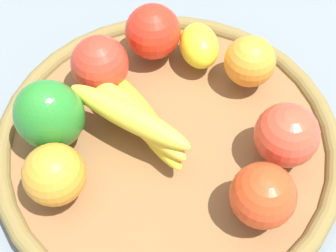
{
  "coord_description": "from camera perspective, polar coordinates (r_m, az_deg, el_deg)",
  "views": [
    {
      "loc": [
        0.31,
        -0.16,
        0.56
      ],
      "look_at": [
        0.0,
        0.0,
        0.06
      ],
      "focal_mm": 51.96,
      "sensor_mm": 36.0,
      "label": 1
    }
  ],
  "objects": [
    {
      "name": "ground_plane",
      "position": [
        0.66,
        0.0,
        -2.82
      ],
      "size": [
        2.4,
        2.4,
        0.0
      ],
      "primitive_type": "plane",
      "color": "slate",
      "rests_on": "ground"
    },
    {
      "name": "banana_bunch",
      "position": [
        0.6,
        -3.75,
        1.04
      ],
      "size": [
        0.18,
        0.12,
        0.06
      ],
      "color": "yellow",
      "rests_on": "basket"
    },
    {
      "name": "apple_3",
      "position": [
        0.69,
        -1.78,
        11.0
      ],
      "size": [
        0.11,
        0.11,
        0.08
      ],
      "primitive_type": "sphere",
      "rotation": [
        0.0,
        0.0,
        3.87
      ],
      "color": "red",
      "rests_on": "basket"
    },
    {
      "name": "apple_2",
      "position": [
        0.59,
        13.74,
        -1.04
      ],
      "size": [
        0.11,
        0.11,
        0.08
      ],
      "primitive_type": "sphere",
      "rotation": [
        0.0,
        0.0,
        3.65
      ],
      "color": "#DD462F",
      "rests_on": "basket"
    },
    {
      "name": "lemon_0",
      "position": [
        0.69,
        3.66,
        9.38
      ],
      "size": [
        0.08,
        0.07,
        0.05
      ],
      "primitive_type": "ellipsoid",
      "rotation": [
        0.0,
        0.0,
        2.88
      ],
      "color": "yellow",
      "rests_on": "basket"
    },
    {
      "name": "basket",
      "position": [
        0.64,
        0.0,
        -1.93
      ],
      "size": [
        0.45,
        0.45,
        0.04
      ],
      "color": "brown",
      "rests_on": "ground_plane"
    },
    {
      "name": "apple_1",
      "position": [
        0.55,
        11.07,
        -8.01
      ],
      "size": [
        0.1,
        0.1,
        0.07
      ],
      "primitive_type": "sphere",
      "rotation": [
        0.0,
        0.0,
        3.63
      ],
      "color": "red",
      "rests_on": "basket"
    },
    {
      "name": "orange_1",
      "position": [
        0.57,
        -13.19,
        -5.57
      ],
      "size": [
        0.1,
        0.1,
        0.07
      ],
      "primitive_type": "sphere",
      "rotation": [
        0.0,
        0.0,
        3.68
      ],
      "color": "orange",
      "rests_on": "basket"
    },
    {
      "name": "orange_0",
      "position": [
        0.66,
        9.58,
        7.48
      ],
      "size": [
        0.09,
        0.09,
        0.07
      ],
      "primitive_type": "sphere",
      "rotation": [
        0.0,
        0.0,
        4.25
      ],
      "color": "orange",
      "rests_on": "basket"
    },
    {
      "name": "bell_pepper",
      "position": [
        0.6,
        -13.74,
        1.2
      ],
      "size": [
        0.1,
        0.11,
        0.1
      ],
      "primitive_type": "ellipsoid",
      "rotation": [
        0.0,
        0.0,
        1.18
      ],
      "color": "#278329",
      "rests_on": "basket"
    },
    {
      "name": "apple_0",
      "position": [
        0.65,
        -7.99,
        7.22
      ],
      "size": [
        0.1,
        0.1,
        0.08
      ],
      "primitive_type": "sphere",
      "rotation": [
        0.0,
        0.0,
        2.82
      ],
      "color": "red",
      "rests_on": "basket"
    }
  ]
}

